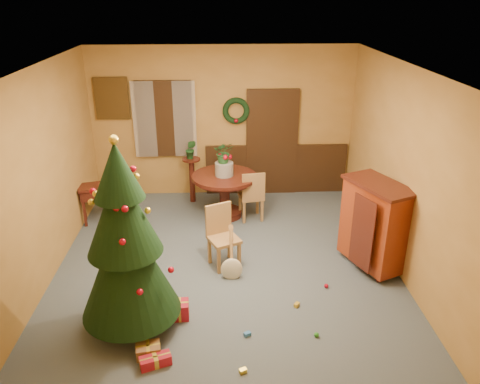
{
  "coord_description": "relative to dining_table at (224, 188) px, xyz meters",
  "views": [
    {
      "loc": [
        -0.07,
        -6.01,
        3.82
      ],
      "look_at": [
        0.22,
        0.4,
        1.02
      ],
      "focal_mm": 35.0,
      "sensor_mm": 36.0,
      "label": 1
    }
  ],
  "objects": [
    {
      "name": "room_envelope",
      "position": [
        0.2,
        1.03,
        0.56
      ],
      "size": [
        5.5,
        5.5,
        5.5
      ],
      "color": "#394453",
      "rests_on": "ground"
    },
    {
      "name": "dining_table",
      "position": [
        0.0,
        0.0,
        0.0
      ],
      "size": [
        1.15,
        1.15,
        0.79
      ],
      "color": "black",
      "rests_on": "floor"
    },
    {
      "name": "urn",
      "position": [
        -0.0,
        -0.0,
        0.36
      ],
      "size": [
        0.32,
        0.32,
        0.24
      ],
      "primitive_type": "cylinder",
      "color": "slate",
      "rests_on": "dining_table"
    },
    {
      "name": "centerpiece_plant",
      "position": [
        -0.0,
        -0.0,
        0.67
      ],
      "size": [
        0.35,
        0.3,
        0.39
      ],
      "primitive_type": "imported",
      "color": "#1E4C23",
      "rests_on": "urn"
    },
    {
      "name": "chair_near",
      "position": [
        -0.06,
        -1.61,
        -0.05
      ],
      "size": [
        0.54,
        0.54,
        0.94
      ],
      "color": "olive",
      "rests_on": "floor"
    },
    {
      "name": "chair_far",
      "position": [
        0.48,
        -0.2,
        -0.05
      ],
      "size": [
        0.47,
        0.47,
        0.93
      ],
      "color": "olive",
      "rests_on": "floor"
    },
    {
      "name": "guitar",
      "position": [
        0.07,
        -2.02,
        -0.19
      ],
      "size": [
        0.44,
        0.54,
        0.71
      ],
      "primitive_type": null,
      "rotation": [
        -0.49,
        0.0,
        -0.31
      ],
      "color": "beige",
      "rests_on": "floor"
    },
    {
      "name": "plant_stand",
      "position": [
        -0.61,
        0.66,
        -0.01
      ],
      "size": [
        0.34,
        0.34,
        0.88
      ],
      "color": "black",
      "rests_on": "floor"
    },
    {
      "name": "stand_plant",
      "position": [
        -0.61,
        0.66,
        0.51
      ],
      "size": [
        0.23,
        0.2,
        0.37
      ],
      "primitive_type": "imported",
      "rotation": [
        0.0,
        0.0,
        -0.22
      ],
      "color": "#19471E",
      "rests_on": "plant_stand"
    },
    {
      "name": "christmas_tree",
      "position": [
        -1.17,
        -2.97,
        0.6
      ],
      "size": [
        1.18,
        1.18,
        2.44
      ],
      "color": "#382111",
      "rests_on": "floor"
    },
    {
      "name": "writing_desk",
      "position": [
        -2.15,
        -0.08,
        -0.04
      ],
      "size": [
        0.85,
        0.58,
        0.69
      ],
      "color": "black",
      "rests_on": "floor"
    },
    {
      "name": "sideboard",
      "position": [
        2.15,
        -1.78,
        0.16
      ],
      "size": [
        0.92,
        1.17,
        1.34
      ],
      "color": "#631C0B",
      "rests_on": "floor"
    },
    {
      "name": "gift_a",
      "position": [
        -0.92,
        -3.52,
        -0.48
      ],
      "size": [
        0.3,
        0.24,
        0.15
      ],
      "color": "brown",
      "rests_on": "floor"
    },
    {
      "name": "gift_b",
      "position": [
        -0.61,
        -2.86,
        -0.44
      ],
      "size": [
        0.23,
        0.23,
        0.22
      ],
      "color": "maroon",
      "rests_on": "floor"
    },
    {
      "name": "gift_c",
      "position": [
        -1.58,
        -1.68,
        -0.48
      ],
      "size": [
        0.31,
        0.31,
        0.14
      ],
      "color": "brown",
      "rests_on": "floor"
    },
    {
      "name": "gift_d",
      "position": [
        -0.82,
        -3.68,
        -0.49
      ],
      "size": [
        0.37,
        0.25,
        0.12
      ],
      "color": "maroon",
      "rests_on": "floor"
    },
    {
      "name": "toy_a",
      "position": [
        0.22,
        -3.25,
        -0.53
      ],
      "size": [
        0.09,
        0.08,
        0.05
      ],
      "primitive_type": "cube",
      "rotation": [
        0.0,
        0.0,
        0.51
      ],
      "color": "#2966B1",
      "rests_on": "floor"
    },
    {
      "name": "toy_b",
      "position": [
        1.04,
        -3.3,
        -0.52
      ],
      "size": [
        0.06,
        0.06,
        0.06
      ],
      "primitive_type": "sphere",
      "color": "#237F22",
      "rests_on": "floor"
    },
    {
      "name": "toy_c",
      "position": [
        0.9,
        -2.71,
        -0.53
      ],
      "size": [
        0.09,
        0.09,
        0.05
      ],
      "primitive_type": "cube",
      "rotation": [
        0.0,
        0.0,
        0.92
      ],
      "color": "#B49521",
      "rests_on": "floor"
    },
    {
      "name": "toy_d",
      "position": [
        1.37,
        -2.32,
        -0.52
      ],
      "size": [
        0.06,
        0.06,
        0.06
      ],
      "primitive_type": "sphere",
      "color": "#B10B21",
      "rests_on": "floor"
    },
    {
      "name": "toy_e",
      "position": [
        0.14,
        -3.83,
        -0.53
      ],
      "size": [
        0.09,
        0.08,
        0.05
      ],
      "primitive_type": "cube",
      "rotation": [
        0.0,
        0.0,
        0.42
      ],
      "color": "yellow",
      "rests_on": "floor"
    }
  ]
}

